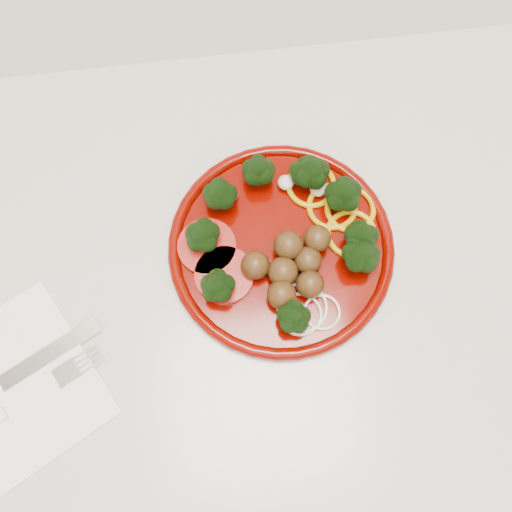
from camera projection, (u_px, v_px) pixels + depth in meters
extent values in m
cube|color=beige|center=(226.00, 346.00, 1.09)|extent=(2.40, 0.60, 0.87)
cube|color=#BAB8B1|center=(206.00, 284.00, 0.66)|extent=(2.40, 0.60, 0.03)
cylinder|color=#500400|center=(281.00, 248.00, 0.65)|extent=(0.26, 0.26, 0.01)
torus|color=#500400|center=(281.00, 247.00, 0.64)|extent=(0.26, 0.26, 0.01)
sphere|color=#4E3213|center=(308.00, 260.00, 0.62)|extent=(0.03, 0.03, 0.03)
sphere|color=#4E3213|center=(281.00, 295.00, 0.61)|extent=(0.03, 0.03, 0.03)
sphere|color=#4E3213|center=(255.00, 265.00, 0.62)|extent=(0.03, 0.03, 0.03)
sphere|color=#4E3213|center=(288.00, 247.00, 0.63)|extent=(0.03, 0.03, 0.03)
sphere|color=#4E3213|center=(317.00, 240.00, 0.63)|extent=(0.03, 0.03, 0.03)
sphere|color=#4E3213|center=(310.00, 284.00, 0.61)|extent=(0.03, 0.03, 0.03)
sphere|color=#4E3213|center=(283.00, 272.00, 0.62)|extent=(0.03, 0.03, 0.03)
torus|color=#C18E07|center=(332.00, 206.00, 0.66)|extent=(0.06, 0.06, 0.01)
torus|color=#C18E07|center=(351.00, 234.00, 0.65)|extent=(0.06, 0.06, 0.01)
torus|color=#C18E07|center=(311.00, 185.00, 0.67)|extent=(0.06, 0.06, 0.01)
torus|color=#C18E07|center=(350.00, 209.00, 0.66)|extent=(0.06, 0.06, 0.01)
cylinder|color=#720A07|center=(207.00, 247.00, 0.64)|extent=(0.07, 0.07, 0.01)
cylinder|color=#720A07|center=(224.00, 275.00, 0.63)|extent=(0.07, 0.07, 0.01)
torus|color=beige|center=(300.00, 314.00, 0.62)|extent=(0.05, 0.05, 0.00)
torus|color=beige|center=(322.00, 312.00, 0.62)|extent=(0.04, 0.04, 0.00)
torus|color=beige|center=(302.00, 307.00, 0.62)|extent=(0.06, 0.06, 0.00)
ellipsoid|color=#C6B793|center=(286.00, 183.00, 0.66)|extent=(0.02, 0.02, 0.01)
ellipsoid|color=#C6B793|center=(230.00, 195.00, 0.66)|extent=(0.02, 0.02, 0.01)
ellipsoid|color=#C6B793|center=(318.00, 189.00, 0.66)|extent=(0.02, 0.02, 0.01)
cube|color=white|center=(9.00, 392.00, 0.60)|extent=(0.24, 0.24, 0.00)
cube|color=silver|center=(50.00, 354.00, 0.61)|extent=(0.11, 0.07, 0.00)
cube|color=silver|center=(67.00, 373.00, 0.61)|extent=(0.03, 0.03, 0.00)
cube|color=silver|center=(92.00, 367.00, 0.61)|extent=(0.03, 0.02, 0.00)
cube|color=silver|center=(89.00, 362.00, 0.61)|extent=(0.03, 0.02, 0.00)
cube|color=silver|center=(86.00, 357.00, 0.61)|extent=(0.03, 0.02, 0.00)
cube|color=silver|center=(84.00, 353.00, 0.61)|extent=(0.03, 0.02, 0.00)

